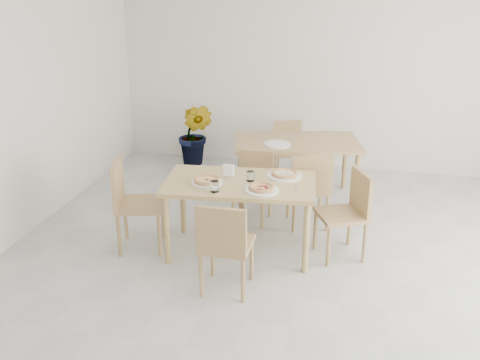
% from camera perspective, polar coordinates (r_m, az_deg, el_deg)
% --- Properties ---
extents(main_table, '(1.53, 0.96, 0.75)m').
position_cam_1_polar(main_table, '(5.45, 0.00, -1.00)').
color(main_table, tan).
rests_on(main_table, ground).
extents(chair_south, '(0.43, 0.43, 0.87)m').
position_cam_1_polar(chair_south, '(4.81, -1.59, -6.31)').
color(chair_south, tan).
rests_on(chair_south, ground).
extents(chair_north, '(0.42, 0.42, 0.79)m').
position_cam_1_polar(chair_north, '(6.25, 1.41, -0.12)').
color(chair_north, tan).
rests_on(chair_north, ground).
extents(chair_west, '(0.56, 0.56, 0.93)m').
position_cam_1_polar(chair_west, '(5.68, -11.01, -1.85)').
color(chair_west, tan).
rests_on(chair_west, ground).
extents(chair_east, '(0.57, 0.57, 0.87)m').
position_cam_1_polar(chair_east, '(5.55, 11.02, -2.83)').
color(chair_east, tan).
rests_on(chair_east, ground).
extents(plate_margherita, '(0.30, 0.30, 0.02)m').
position_cam_1_polar(plate_margherita, '(5.38, -3.38, -0.25)').
color(plate_margherita, white).
rests_on(plate_margherita, main_table).
extents(plate_mushroom, '(0.35, 0.35, 0.02)m').
position_cam_1_polar(plate_mushroom, '(5.57, 4.54, 0.45)').
color(plate_mushroom, white).
rests_on(plate_mushroom, main_table).
extents(plate_pepperoni, '(0.32, 0.32, 0.02)m').
position_cam_1_polar(plate_pepperoni, '(5.20, 2.20, -1.00)').
color(plate_pepperoni, white).
rests_on(plate_pepperoni, main_table).
extents(pizza_margherita, '(0.32, 0.32, 0.03)m').
position_cam_1_polar(pizza_margherita, '(5.38, -3.39, -0.03)').
color(pizza_margherita, '#F2AC72').
rests_on(pizza_margherita, plate_margherita).
extents(pizza_mushroom, '(0.27, 0.27, 0.03)m').
position_cam_1_polar(pizza_mushroom, '(5.56, 4.55, 0.67)').
color(pizza_mushroom, '#F2AC72').
rests_on(pizza_mushroom, plate_mushroom).
extents(pizza_pepperoni, '(0.30, 0.30, 0.03)m').
position_cam_1_polar(pizza_pepperoni, '(5.20, 2.20, -0.76)').
color(pizza_pepperoni, '#F2AC72').
rests_on(pizza_pepperoni, plate_pepperoni).
extents(tumbler_a, '(0.07, 0.07, 0.10)m').
position_cam_1_polar(tumbler_a, '(5.42, 1.05, 0.39)').
color(tumbler_a, white).
rests_on(tumbler_a, main_table).
extents(tumbler_b, '(0.08, 0.08, 0.10)m').
position_cam_1_polar(tumbler_b, '(5.17, -2.62, -0.66)').
color(tumbler_b, white).
rests_on(tumbler_b, main_table).
extents(napkin_holder, '(0.11, 0.06, 0.13)m').
position_cam_1_polar(napkin_holder, '(5.52, -1.18, 0.89)').
color(napkin_holder, silver).
rests_on(napkin_holder, main_table).
extents(fork_a, '(0.09, 0.18, 0.01)m').
position_cam_1_polar(fork_a, '(5.59, 1.36, 0.52)').
color(fork_a, silver).
rests_on(fork_a, main_table).
extents(fork_b, '(0.02, 0.17, 0.01)m').
position_cam_1_polar(fork_b, '(5.29, 5.77, -0.78)').
color(fork_b, silver).
rests_on(fork_b, main_table).
extents(second_table, '(1.63, 1.16, 0.75)m').
position_cam_1_polar(second_table, '(6.75, 5.77, 3.29)').
color(second_table, tan).
rests_on(second_table, ground).
extents(chair_back_s, '(0.53, 0.53, 0.86)m').
position_cam_1_polar(chair_back_s, '(6.06, 7.11, -0.53)').
color(chair_back_s, tan).
rests_on(chair_back_s, ground).
extents(chair_back_n, '(0.47, 0.47, 0.77)m').
position_cam_1_polar(chair_back_n, '(7.54, 4.91, 3.48)').
color(chair_back_n, tan).
rests_on(chair_back_n, ground).
extents(plate_empty, '(0.31, 0.31, 0.02)m').
position_cam_1_polar(plate_empty, '(6.54, 3.80, 3.64)').
color(plate_empty, white).
rests_on(plate_empty, second_table).
extents(potted_plant, '(0.54, 0.45, 0.91)m').
position_cam_1_polar(potted_plant, '(8.04, -4.55, 4.65)').
color(potted_plant, '#1F5F1C').
rests_on(potted_plant, ground).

